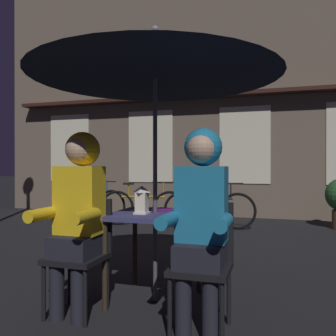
{
  "coord_description": "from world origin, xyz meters",
  "views": [
    {
      "loc": [
        0.97,
        -2.8,
        1.13
      ],
      "look_at": [
        0.0,
        0.37,
        1.11
      ],
      "focal_mm": 37.67,
      "sensor_mm": 36.0,
      "label": 1
    }
  ],
  "objects_px": {
    "bicycle_third": "(209,209)",
    "cafe_table": "(155,225)",
    "bicycle_nearest": "(92,204)",
    "lantern": "(142,199)",
    "chair_right": "(203,257)",
    "bicycle_second": "(143,207)",
    "book": "(166,210)",
    "person_right_hooded": "(201,208)",
    "patio_umbrella": "(155,56)",
    "chair_left": "(82,248)",
    "person_left_hooded": "(78,203)"
  },
  "relations": [
    {
      "from": "lantern",
      "to": "bicycle_nearest",
      "type": "distance_m",
      "value": 4.66
    },
    {
      "from": "cafe_table",
      "to": "bicycle_third",
      "type": "bearing_deg",
      "value": 92.98
    },
    {
      "from": "cafe_table",
      "to": "chair_left",
      "type": "height_order",
      "value": "chair_left"
    },
    {
      "from": "bicycle_nearest",
      "to": "cafe_table",
      "type": "bearing_deg",
      "value": -54.23
    },
    {
      "from": "lantern",
      "to": "person_right_hooded",
      "type": "distance_m",
      "value": 0.65
    },
    {
      "from": "chair_right",
      "to": "bicycle_second",
      "type": "distance_m",
      "value": 4.35
    },
    {
      "from": "lantern",
      "to": "bicycle_third",
      "type": "xyz_separation_m",
      "value": [
        -0.1,
        3.63,
        -0.51
      ]
    },
    {
      "from": "cafe_table",
      "to": "patio_umbrella",
      "type": "bearing_deg",
      "value": 0.0
    },
    {
      "from": "chair_left",
      "to": "book",
      "type": "height_order",
      "value": "chair_left"
    },
    {
      "from": "book",
      "to": "chair_right",
      "type": "bearing_deg",
      "value": -29.97
    },
    {
      "from": "cafe_table",
      "to": "lantern",
      "type": "height_order",
      "value": "lantern"
    },
    {
      "from": "person_right_hooded",
      "to": "bicycle_nearest",
      "type": "bearing_deg",
      "value": 127.31
    },
    {
      "from": "chair_right",
      "to": "bicycle_nearest",
      "type": "xyz_separation_m",
      "value": [
        -3.16,
        4.09,
        -0.14
      ]
    },
    {
      "from": "cafe_table",
      "to": "bicycle_third",
      "type": "xyz_separation_m",
      "value": [
        -0.18,
        3.53,
        -0.29
      ]
    },
    {
      "from": "chair_left",
      "to": "bicycle_second",
      "type": "height_order",
      "value": "chair_left"
    },
    {
      "from": "person_left_hooded",
      "to": "bicycle_nearest",
      "type": "xyz_separation_m",
      "value": [
        -2.2,
        4.15,
        -0.5
      ]
    },
    {
      "from": "patio_umbrella",
      "to": "book",
      "type": "xyz_separation_m",
      "value": [
        0.06,
        0.1,
        -1.31
      ]
    },
    {
      "from": "patio_umbrella",
      "to": "bicycle_third",
      "type": "xyz_separation_m",
      "value": [
        -0.18,
        3.53,
        -1.71
      ]
    },
    {
      "from": "bicycle_third",
      "to": "bicycle_nearest",
      "type": "bearing_deg",
      "value": 175.45
    },
    {
      "from": "person_left_hooded",
      "to": "bicycle_nearest",
      "type": "height_order",
      "value": "person_left_hooded"
    },
    {
      "from": "bicycle_second",
      "to": "book",
      "type": "relative_size",
      "value": 8.25
    },
    {
      "from": "cafe_table",
      "to": "bicycle_second",
      "type": "bearing_deg",
      "value": 112.54
    },
    {
      "from": "bicycle_nearest",
      "to": "book",
      "type": "height_order",
      "value": "bicycle_nearest"
    },
    {
      "from": "person_right_hooded",
      "to": "book",
      "type": "xyz_separation_m",
      "value": [
        -0.42,
        0.52,
        -0.09
      ]
    },
    {
      "from": "cafe_table",
      "to": "lantern",
      "type": "bearing_deg",
      "value": -127.16
    },
    {
      "from": "person_right_hooded",
      "to": "bicycle_third",
      "type": "relative_size",
      "value": 0.84
    },
    {
      "from": "chair_left",
      "to": "bicycle_nearest",
      "type": "distance_m",
      "value": 4.65
    },
    {
      "from": "patio_umbrella",
      "to": "bicycle_nearest",
      "type": "distance_m",
      "value": 4.9
    },
    {
      "from": "bicycle_nearest",
      "to": "person_right_hooded",
      "type": "bearing_deg",
      "value": -52.69
    },
    {
      "from": "cafe_table",
      "to": "person_right_hooded",
      "type": "relative_size",
      "value": 0.53
    },
    {
      "from": "person_left_hooded",
      "to": "book",
      "type": "xyz_separation_m",
      "value": [
        0.54,
        0.52,
        -0.09
      ]
    },
    {
      "from": "bicycle_third",
      "to": "cafe_table",
      "type": "bearing_deg",
      "value": -87.02
    },
    {
      "from": "chair_right",
      "to": "person_left_hooded",
      "type": "xyz_separation_m",
      "value": [
        -0.96,
        -0.06,
        0.36
      ]
    },
    {
      "from": "chair_right",
      "to": "bicycle_third",
      "type": "bearing_deg",
      "value": 99.67
    },
    {
      "from": "chair_right",
      "to": "bicycle_third",
      "type": "relative_size",
      "value": 0.52
    },
    {
      "from": "person_left_hooded",
      "to": "chair_left",
      "type": "bearing_deg",
      "value": 90.0
    },
    {
      "from": "patio_umbrella",
      "to": "chair_right",
      "type": "bearing_deg",
      "value": -37.55
    },
    {
      "from": "bicycle_nearest",
      "to": "bicycle_third",
      "type": "distance_m",
      "value": 2.51
    },
    {
      "from": "chair_left",
      "to": "book",
      "type": "xyz_separation_m",
      "value": [
        0.54,
        0.47,
        0.26
      ]
    },
    {
      "from": "chair_left",
      "to": "book",
      "type": "distance_m",
      "value": 0.76
    },
    {
      "from": "bicycle_third",
      "to": "bicycle_second",
      "type": "bearing_deg",
      "value": -179.98
    },
    {
      "from": "lantern",
      "to": "bicycle_nearest",
      "type": "height_order",
      "value": "lantern"
    },
    {
      "from": "cafe_table",
      "to": "person_left_hooded",
      "type": "height_order",
      "value": "person_left_hooded"
    },
    {
      "from": "patio_umbrella",
      "to": "book",
      "type": "relative_size",
      "value": 11.55
    },
    {
      "from": "patio_umbrella",
      "to": "person_right_hooded",
      "type": "xyz_separation_m",
      "value": [
        0.48,
        -0.43,
        -1.21
      ]
    },
    {
      "from": "lantern",
      "to": "person_right_hooded",
      "type": "height_order",
      "value": "person_right_hooded"
    },
    {
      "from": "cafe_table",
      "to": "book",
      "type": "distance_m",
      "value": 0.16
    },
    {
      "from": "person_left_hooded",
      "to": "bicycle_third",
      "type": "bearing_deg",
      "value": 85.71
    },
    {
      "from": "person_right_hooded",
      "to": "bicycle_second",
      "type": "height_order",
      "value": "person_right_hooded"
    },
    {
      "from": "person_right_hooded",
      "to": "chair_right",
      "type": "bearing_deg",
      "value": 90.0
    }
  ]
}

